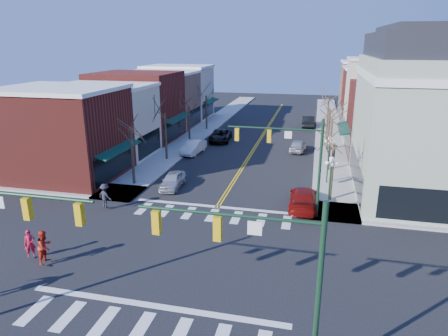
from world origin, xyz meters
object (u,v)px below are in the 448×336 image
Objects in this scene: car_left_far at (220,136)px; victorian_corner at (442,114)px; car_left_near at (173,180)px; car_right_near at (304,198)px; lamppost_corner at (331,175)px; pedestrian_dark_b at (105,196)px; car_right_mid at (298,146)px; pedestrian_red_a at (30,244)px; pedestrian_red_b at (45,247)px; car_left_mid at (193,147)px; car_right_far at (308,121)px; lamppost_midblock at (329,152)px.

victorian_corner is at bearing -38.00° from car_left_far.
car_right_near reaches higher than car_left_near.
lamppost_corner is 2.30× the size of pedestrian_dark_b.
pedestrian_dark_b is at bearing 64.11° from car_right_mid.
victorian_corner is at bearing -152.87° from car_right_near.
pedestrian_red_a is 1.34m from pedestrian_red_b.
victorian_corner is 22.39m from car_left_near.
pedestrian_red_b reaches higher than car_left_far.
car_right_near is at bearing 0.10° from pedestrian_red_a.
victorian_corner is 29.84m from pedestrian_red_b.
car_left_far is 10.33m from car_right_mid.
pedestrian_red_b is at bearing -86.86° from car_left_mid.
car_right_far reaches higher than car_left_near.
car_left_mid is at bearing 54.55° from car_right_far.
car_left_mid is at bearing -108.50° from car_left_far.
pedestrian_red_b is 7.96m from pedestrian_dark_b.
car_right_near is 1.03× the size of car_right_far.
lamppost_midblock is 2.21× the size of pedestrian_red_b.
lamppost_corner reaches higher than car_right_near.
victorian_corner is 7.58× the size of pedestrian_dark_b.
pedestrian_dark_b reaches higher than car_right_far.
pedestrian_red_b is at bearing -144.61° from victorian_corner.
lamppost_midblock reaches higher than car_right_far.
car_right_mid is at bearing 100.12° from lamppost_corner.
pedestrian_red_b reaches higher than pedestrian_red_a.
car_right_mid is at bearing 27.01° from pedestrian_red_a.
lamppost_midblock is 23.50m from pedestrian_red_b.
pedestrian_dark_b is (-24.59, -9.05, -5.57)m from victorian_corner.
car_right_far is (-2.40, 25.62, -2.13)m from lamppost_midblock.
lamppost_corner is 20.15m from car_left_mid.
car_right_mid is 0.80× the size of car_right_far.
lamppost_midblock is 0.95× the size of car_left_mid.
lamppost_midblock is at bearing 90.00° from lamppost_corner.
car_right_mid is 2.06× the size of pedestrian_red_b.
car_left_mid is 2.31× the size of pedestrian_red_b.
victorian_corner is 2.74× the size of car_right_near.
lamppost_corner is at bearing -144.14° from victorian_corner.
lamppost_midblock is at bearing -41.19° from pedestrian_red_b.
car_left_far is 16.01m from car_right_far.
pedestrian_dark_b is at bearing -102.54° from car_left_far.
car_right_near is at bearing 101.56° from car_right_mid.
lamppost_midblock is 6.51m from car_right_near.
car_left_mid is 0.90× the size of car_right_far.
car_right_near is (-10.10, -5.35, -5.90)m from victorian_corner.
pedestrian_red_b reaches higher than car_right_mid.
car_right_mid is (-11.38, 11.25, -5.97)m from victorian_corner.
car_right_far is at bearing -85.44° from car_right_mid.
car_right_near is (11.20, -19.47, 0.02)m from car_left_far.
car_right_far is at bearing 66.73° from car_left_near.
pedestrian_red_b reaches higher than car_left_near.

